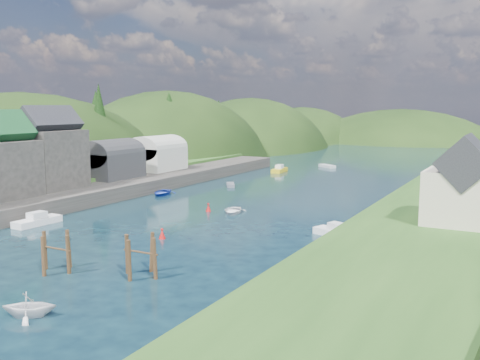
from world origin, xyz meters
The scene contains 13 objects.
ground centered at (0.00, 50.00, 0.00)m, with size 600.00×600.00×0.00m, color black.
hillside_left centered at (-45.00, 75.00, -8.03)m, with size 44.00×245.56×52.00m.
far_hills centered at (1.22, 174.01, -10.80)m, with size 103.00×68.00×44.00m.
hill_trees centered at (1.59, 64.90, 11.12)m, with size 89.93×148.68×12.88m.
quay_left centered at (-24.00, 20.00, 1.00)m, with size 12.00×110.00×2.00m, color #2D2B28.
terrace_left_grass centered at (-31.00, 20.00, 1.25)m, with size 12.00×110.00×2.50m, color #234719.
boat_sheds centered at (-26.00, 39.00, 5.27)m, with size 7.00×21.00×7.50m.
terrace_right centered at (25.00, 40.00, 1.20)m, with size 16.00×120.00×2.40m, color #234719.
piling_cluster_near centered at (-1.14, -1.09, 1.32)m, with size 3.17×2.96×3.78m.
piling_cluster_far centered at (5.70, 1.16, 1.37)m, with size 3.30×3.07×3.88m.
channel_buoy_near centered at (-0.12, 11.69, 0.48)m, with size 0.70×0.70×1.10m.
channel_buoy_far centered at (-3.41, 25.84, 0.48)m, with size 0.70×0.70×1.10m.
moored_boats centered at (-7.08, 18.14, 0.55)m, with size 36.61×93.54×2.09m.
Camera 1 is at (32.01, -30.89, 13.42)m, focal length 40.00 mm.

